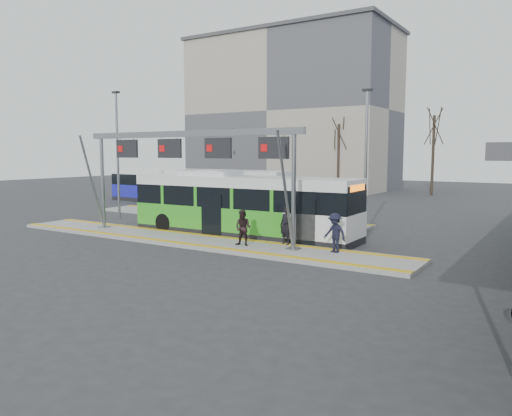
# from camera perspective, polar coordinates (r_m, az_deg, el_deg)

# --- Properties ---
(ground) EXTENTS (120.00, 120.00, 0.00)m
(ground) POSITION_cam_1_polar(r_m,az_deg,el_deg) (24.43, -7.52, -3.83)
(ground) COLOR #2D2D30
(ground) RESTS_ON ground
(platform_main) EXTENTS (22.00, 3.00, 0.15)m
(platform_main) POSITION_cam_1_polar(r_m,az_deg,el_deg) (24.41, -7.53, -3.66)
(platform_main) COLOR gray
(platform_main) RESTS_ON ground
(platform_second) EXTENTS (20.00, 3.00, 0.15)m
(platform_second) POSITION_cam_1_polar(r_m,az_deg,el_deg) (33.08, -3.90, -1.00)
(platform_second) COLOR gray
(platform_second) RESTS_ON ground
(tactile_main) EXTENTS (22.00, 2.65, 0.02)m
(tactile_main) POSITION_cam_1_polar(r_m,az_deg,el_deg) (24.40, -7.53, -3.46)
(tactile_main) COLOR gold
(tactile_main) RESTS_ON platform_main
(tactile_second) EXTENTS (20.00, 0.35, 0.02)m
(tactile_second) POSITION_cam_1_polar(r_m,az_deg,el_deg) (33.99, -2.74, -0.65)
(tactile_second) COLOR gold
(tactile_second) RESTS_ON platform_second
(gantry) EXTENTS (13.00, 1.68, 5.20)m
(gantry) POSITION_cam_1_polar(r_m,az_deg,el_deg) (24.47, -7.91, 6.30)
(gantry) COLOR slate
(gantry) RESTS_ON platform_main
(apartment_block) EXTENTS (24.50, 12.50, 18.40)m
(apartment_block) POSITION_cam_1_polar(r_m,az_deg,el_deg) (62.06, 4.16, 10.86)
(apartment_block) COLOR #A09785
(apartment_block) RESTS_ON ground
(hero_bus) EXTENTS (12.37, 2.83, 3.39)m
(hero_bus) POSITION_cam_1_polar(r_m,az_deg,el_deg) (25.68, -1.63, 0.21)
(hero_bus) COLOR black
(hero_bus) RESTS_ON ground
(bg_bus_green) EXTENTS (12.15, 2.73, 3.03)m
(bg_bus_green) POSITION_cam_1_polar(r_m,az_deg,el_deg) (37.30, -4.80, 2.02)
(bg_bus_green) COLOR black
(bg_bus_green) RESTS_ON ground
(bg_bus_blue) EXTENTS (11.12, 3.00, 2.87)m
(bg_bus_blue) POSITION_cam_1_polar(r_m,az_deg,el_deg) (44.15, -10.49, 2.50)
(bg_bus_blue) COLOR black
(bg_bus_blue) RESTS_ON ground
(passenger_a) EXTENTS (0.72, 0.56, 1.75)m
(passenger_a) POSITION_cam_1_polar(r_m,az_deg,el_deg) (22.52, 3.43, -2.01)
(passenger_a) COLOR black
(passenger_a) RESTS_ON platform_main
(passenger_b) EXTENTS (0.85, 0.71, 1.60)m
(passenger_b) POSITION_cam_1_polar(r_m,az_deg,el_deg) (22.25, -1.49, -2.29)
(passenger_b) COLOR black
(passenger_b) RESTS_ON platform_main
(passenger_c) EXTENTS (1.19, 0.86, 1.65)m
(passenger_c) POSITION_cam_1_polar(r_m,az_deg,el_deg) (20.98, 9.01, -2.82)
(passenger_c) COLOR black
(passenger_c) RESTS_ON platform_main
(tree_left) EXTENTS (1.40, 1.40, 8.19)m
(tree_left) POSITION_cam_1_polar(r_m,az_deg,el_deg) (52.64, 9.45, 8.34)
(tree_left) COLOR #382B21
(tree_left) RESTS_ON ground
(tree_mid) EXTENTS (1.40, 1.40, 9.07)m
(tree_mid) POSITION_cam_1_polar(r_m,az_deg,el_deg) (53.33, 19.68, 8.75)
(tree_mid) COLOR #382B21
(tree_mid) RESTS_ON ground
(tree_far) EXTENTS (1.40, 1.40, 7.43)m
(tree_far) POSITION_cam_1_polar(r_m,az_deg,el_deg) (59.55, -2.00, 7.62)
(tree_far) COLOR #382B21
(tree_far) RESTS_ON ground
(lamp_west) EXTENTS (0.50, 0.25, 8.19)m
(lamp_west) POSITION_cam_1_polar(r_m,az_deg,el_deg) (33.65, -15.54, 6.19)
(lamp_west) COLOR slate
(lamp_west) RESTS_ON ground
(lamp_east) EXTENTS (0.50, 0.25, 7.56)m
(lamp_east) POSITION_cam_1_polar(r_m,az_deg,el_deg) (26.76, 12.44, 5.62)
(lamp_east) COLOR slate
(lamp_east) RESTS_ON ground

